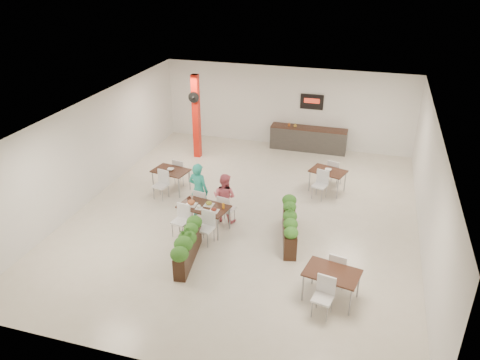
# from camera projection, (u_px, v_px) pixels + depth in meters

# --- Properties ---
(ground) EXTENTS (12.00, 12.00, 0.00)m
(ground) POSITION_uv_depth(u_px,v_px,m) (245.00, 214.00, 14.20)
(ground) COLOR beige
(ground) RESTS_ON ground
(room_shell) EXTENTS (10.10, 12.10, 3.22)m
(room_shell) POSITION_uv_depth(u_px,v_px,m) (246.00, 153.00, 13.31)
(room_shell) COLOR white
(room_shell) RESTS_ON ground
(red_column) EXTENTS (0.40, 0.41, 3.20)m
(red_column) POSITION_uv_depth(u_px,v_px,m) (196.00, 116.00, 17.50)
(red_column) COLOR red
(red_column) RESTS_ON ground
(service_counter) EXTENTS (3.00, 0.64, 2.20)m
(service_counter) POSITION_uv_depth(u_px,v_px,m) (308.00, 138.00, 18.60)
(service_counter) COLOR #312F2C
(service_counter) RESTS_ON ground
(main_table) EXTENTS (1.53, 1.82, 0.92)m
(main_table) POSITION_uv_depth(u_px,v_px,m) (203.00, 210.00, 13.17)
(main_table) COLOR black
(main_table) RESTS_ON ground
(diner_man) EXTENTS (0.70, 0.53, 1.73)m
(diner_man) POSITION_uv_depth(u_px,v_px,m) (199.00, 190.00, 13.73)
(diner_man) COLOR teal
(diner_man) RESTS_ON ground
(diner_woman) EXTENTS (0.82, 0.70, 1.50)m
(diner_woman) POSITION_uv_depth(u_px,v_px,m) (224.00, 198.00, 13.58)
(diner_woman) COLOR #E9677A
(diner_woman) RESTS_ON ground
(planter_left) EXTENTS (0.61, 1.90, 1.00)m
(planter_left) POSITION_uv_depth(u_px,v_px,m) (188.00, 244.00, 11.87)
(planter_left) COLOR black
(planter_left) RESTS_ON ground
(planter_right) EXTENTS (0.77, 2.06, 1.10)m
(planter_right) POSITION_uv_depth(u_px,v_px,m) (290.00, 224.00, 12.71)
(planter_right) COLOR black
(planter_right) RESTS_ON ground
(side_table_a) EXTENTS (1.26, 1.67, 0.92)m
(side_table_a) POSITION_uv_depth(u_px,v_px,m) (171.00, 174.00, 15.34)
(side_table_a) COLOR black
(side_table_a) RESTS_ON ground
(side_table_b) EXTENTS (1.28, 1.67, 0.92)m
(side_table_b) POSITION_uv_depth(u_px,v_px,m) (328.00, 174.00, 15.30)
(side_table_b) COLOR black
(side_table_b) RESTS_ON ground
(side_table_c) EXTENTS (1.34, 1.67, 0.92)m
(side_table_c) POSITION_uv_depth(u_px,v_px,m) (332.00, 277.00, 10.48)
(side_table_c) COLOR black
(side_table_c) RESTS_ON ground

